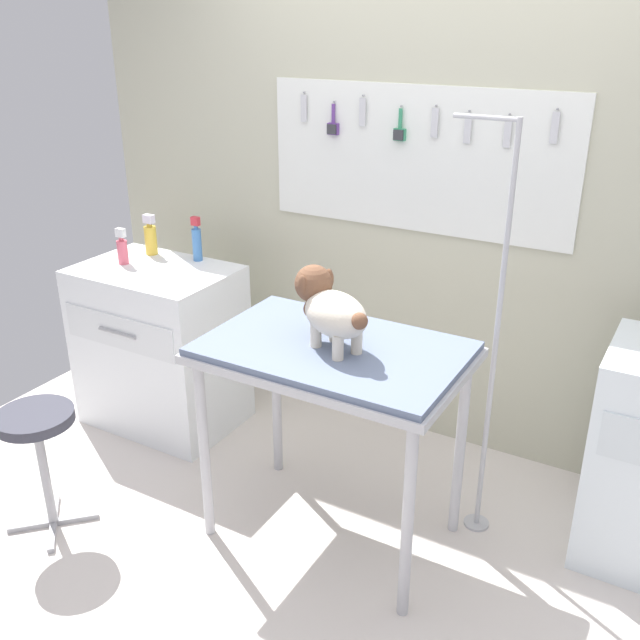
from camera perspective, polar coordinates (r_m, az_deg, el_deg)
The scene contains 10 objects.
ground at distance 3.07m, azimuth -1.24°, elevation -19.86°, with size 4.40×4.00×0.04m, color silver.
rear_wall_panel at distance 3.52m, azimuth 9.42°, elevation 7.83°, with size 4.00×0.11×2.30m.
grooming_table at distance 2.81m, azimuth 1.07°, elevation -3.72°, with size 1.03×0.67×0.90m.
grooming_arm at distance 2.92m, azimuth 13.57°, elevation -2.94°, with size 0.30×0.11×1.75m.
dog at distance 2.70m, azimuth 0.73°, elevation 1.02°, with size 0.40×0.29×0.30m.
counter_left at distance 3.91m, azimuth -12.60°, elevation -2.06°, with size 0.80×0.58×0.88m.
stool at distance 3.23m, azimuth -21.62°, elevation -8.59°, with size 0.32×0.32×0.57m.
spray_bottle_tall at distance 3.95m, azimuth -13.39°, elevation 6.44°, with size 0.06×0.06×0.22m.
conditioner_bottle at distance 3.84m, azimuth -15.52°, elevation 5.49°, with size 0.05×0.05×0.19m.
detangler_spray at distance 3.80m, azimuth -9.81°, elevation 6.17°, with size 0.05×0.05×0.24m.
Camera 1 is at (1.17, -1.91, 2.08)m, focal length 40.05 mm.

